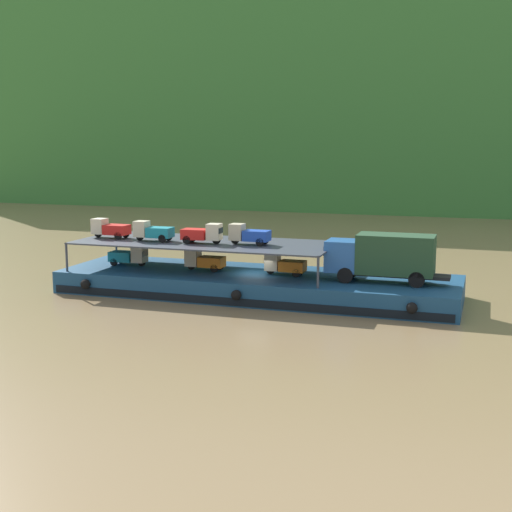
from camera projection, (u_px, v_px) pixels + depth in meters
name	position (u px, v px, depth m)	size (l,w,h in m)	color
ground_plane	(257.00, 295.00, 48.08)	(400.00, 400.00, 0.00)	olive
hillside_far_bank	(395.00, 77.00, 108.11)	(147.60, 27.80, 35.60)	#387533
cargo_barge	(257.00, 284.00, 47.94)	(27.13, 8.31, 1.50)	navy
covered_lorry	(383.00, 256.00, 44.59)	(7.86, 2.30, 3.10)	#285BA3
cargo_rack	(205.00, 243.00, 48.71)	(17.93, 6.98, 2.00)	#383D47
mini_truck_lower_stern	(129.00, 256.00, 50.84)	(2.75, 1.22, 1.38)	teal
mini_truck_lower_aft	(204.00, 261.00, 48.87)	(2.74, 1.20, 1.38)	orange
mini_truck_lower_mid	(285.00, 265.00, 47.25)	(2.74, 1.20, 1.38)	orange
mini_truck_upper_stern	(110.00, 228.00, 50.50)	(2.76, 1.23, 1.38)	red
mini_truck_upper_mid	(153.00, 231.00, 48.99)	(2.77, 1.24, 1.38)	teal
mini_truck_upper_fore	(203.00, 233.00, 47.81)	(2.79, 1.28, 1.38)	red
mini_truck_upper_bow	(249.00, 234.00, 47.31)	(2.75, 1.22, 1.38)	#1E47B7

